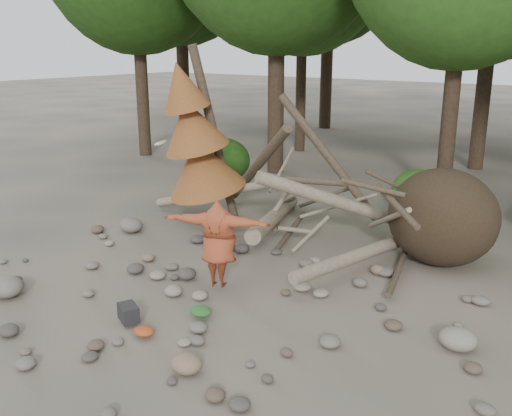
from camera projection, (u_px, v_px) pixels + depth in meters
The scene contains 13 objects.
ground at pixel (203, 305), 9.78m from camera, with size 120.00×120.00×0.00m, color #514C44.
deadfall_pile at pixel (413, 215), 11.66m from camera, with size 8.55×5.24×3.30m.
dead_conifer at pixel (196, 140), 13.58m from camera, with size 2.06×2.16×4.35m.
bush_left at pixel (222, 160), 18.29m from camera, with size 1.80×1.80×1.44m, color #204612.
bush_mid at pixel (418, 190), 15.22m from camera, with size 1.40×1.40×1.12m, color #2A5919.
frisbee_thrower at pixel (218, 243), 10.19m from camera, with size 3.09×1.32×2.42m.
backpack at pixel (129, 316), 9.12m from camera, with size 0.39×0.26×0.26m, color black.
cloth_green at pixel (201, 314), 9.32m from camera, with size 0.39×0.33×0.15m, color #255B24.
cloth_orange at pixel (144, 334), 8.70m from camera, with size 0.34×0.28×0.12m, color #A3401C.
boulder_front_left at pixel (6, 287), 10.08m from camera, with size 0.62×0.56×0.37m, color slate.
boulder_front_right at pixel (187, 364), 7.76m from camera, with size 0.45×0.40×0.27m, color #836652.
boulder_mid_right at pixel (458, 339), 8.34m from camera, with size 0.55×0.50×0.33m, color gray.
boulder_mid_left at pixel (131, 225), 13.54m from camera, with size 0.58×0.53×0.35m, color #6A6159.
Camera 1 is at (6.02, -6.66, 4.33)m, focal length 40.00 mm.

